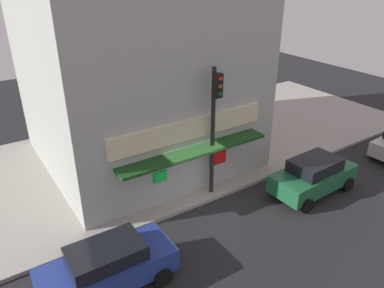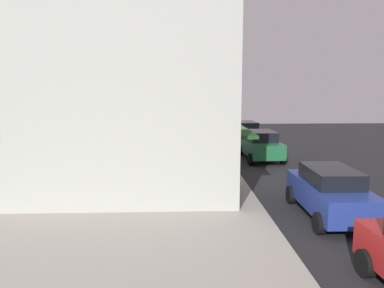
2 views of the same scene
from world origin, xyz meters
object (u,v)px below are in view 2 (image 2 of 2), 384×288
(fire_hydrant, at_px, (215,173))
(parked_car_silver, at_px, (245,131))
(trash_can, at_px, (206,190))
(pedestrian, at_px, (203,157))
(potted_plant_by_doorway, at_px, (186,170))
(traffic_light, at_px, (232,96))
(parked_car_green, at_px, (261,145))
(parked_car_blue, at_px, (330,192))

(fire_hydrant, bearing_deg, parked_car_silver, -15.35)
(trash_can, distance_m, pedestrian, 3.54)
(pedestrian, relative_size, potted_plant_by_doorway, 1.53)
(traffic_light, distance_m, parked_car_green, 5.35)
(fire_hydrant, relative_size, parked_car_silver, 0.21)
(traffic_light, bearing_deg, fire_hydrant, 154.82)
(traffic_light, xyz_separation_m, parked_car_silver, (10.81, -2.56, -2.94))
(potted_plant_by_doorway, bearing_deg, parked_car_blue, -128.18)
(traffic_light, bearing_deg, parked_car_green, -29.64)
(traffic_light, relative_size, fire_hydrant, 6.17)
(parked_car_green, bearing_deg, parked_car_blue, -178.97)
(pedestrian, xyz_separation_m, potted_plant_by_doorway, (-1.23, 0.80, -0.32))
(fire_hydrant, xyz_separation_m, parked_car_green, (5.98, -3.20, 0.25))
(fire_hydrant, distance_m, parked_car_green, 6.79)
(potted_plant_by_doorway, bearing_deg, pedestrian, -32.92)
(parked_car_silver, distance_m, parked_car_green, 6.90)
(potted_plant_by_doorway, distance_m, parked_car_green, 7.56)
(pedestrian, xyz_separation_m, parked_car_silver, (11.79, -3.97, -0.32))
(traffic_light, height_order, potted_plant_by_doorway, traffic_light)
(trash_can, xyz_separation_m, parked_car_silver, (15.28, -4.10, 0.22))
(traffic_light, relative_size, trash_can, 6.67)
(pedestrian, bearing_deg, parked_car_green, -36.62)
(trash_can, bearing_deg, parked_car_green, -24.19)
(fire_hydrant, relative_size, potted_plant_by_doorway, 0.81)
(parked_car_blue, bearing_deg, traffic_light, 22.36)
(parked_car_silver, bearing_deg, pedestrian, 161.37)
(parked_car_silver, bearing_deg, trash_can, 164.97)
(traffic_light, distance_m, pedestrian, 3.14)
(trash_can, relative_size, parked_car_silver, 0.20)
(pedestrian, bearing_deg, parked_car_blue, -141.86)
(trash_can, relative_size, potted_plant_by_doorway, 0.75)
(trash_can, relative_size, pedestrian, 0.49)
(trash_can, relative_size, parked_car_green, 0.20)
(traffic_light, height_order, fire_hydrant, traffic_light)
(traffic_light, height_order, parked_car_blue, traffic_light)
(trash_can, xyz_separation_m, potted_plant_by_doorway, (2.26, 0.67, 0.22))
(trash_can, xyz_separation_m, parked_car_blue, (-1.36, -3.94, 0.26))
(trash_can, distance_m, parked_car_silver, 15.82)
(traffic_light, xyz_separation_m, pedestrian, (-0.98, 1.41, -2.63))
(traffic_light, xyz_separation_m, trash_can, (-4.48, 1.54, -3.16))
(fire_hydrant, relative_size, pedestrian, 0.53)
(parked_car_green, bearing_deg, parked_car_silver, -2.78)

